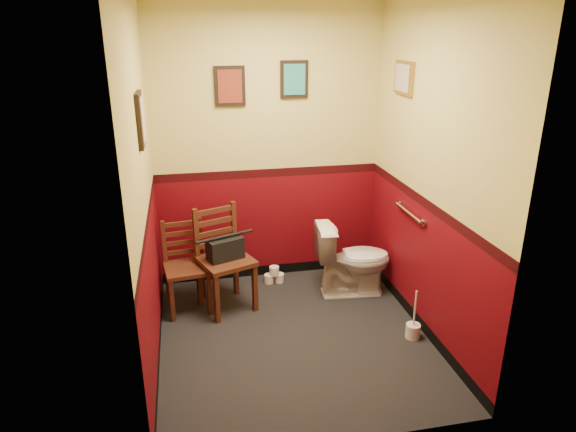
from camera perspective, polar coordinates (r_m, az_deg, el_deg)
The scene contains 16 objects.
floor at distance 4.44m, azimuth 0.67°, elevation -13.31°, with size 2.20×2.40×0.00m, color black.
wall_back at distance 5.00m, azimuth -2.21°, elevation 7.48°, with size 2.20×2.70×0.00m, color #55060E.
wall_front at distance 2.77m, azimuth 6.06°, elevation -3.40°, with size 2.20×2.70×0.00m, color #55060E.
wall_left at distance 3.79m, azimuth -15.73°, elevation 2.52°, with size 2.40×2.70×0.00m, color #55060E.
wall_right at distance 4.23m, azimuth 15.52°, elevation 4.34°, with size 2.40×2.70×0.00m, color #55060E.
grab_bar at distance 4.55m, azimuth 13.32°, elevation 0.35°, with size 0.05×0.56×0.06m.
framed_print_back_a at distance 4.84m, azimuth -6.48°, elevation 14.14°, with size 0.28×0.04×0.36m.
framed_print_back_b at distance 4.93m, azimuth 0.69°, elevation 14.95°, with size 0.26×0.04×0.34m.
framed_print_left at distance 3.77m, azimuth -16.05°, elevation 10.24°, with size 0.04×0.30×0.38m.
framed_print_right at distance 4.63m, azimuth 12.73°, elevation 14.76°, with size 0.04×0.34×0.28m.
toilet at distance 4.99m, azimuth 7.22°, elevation -4.83°, with size 0.40×0.72×0.71m, color white.
toilet_brush at distance 4.53m, azimuth 13.72°, elevation -12.20°, with size 0.12×0.12×0.44m.
chair_left at distance 4.77m, azimuth -11.26°, elevation -5.52°, with size 0.43×0.43×0.83m.
chair_right at distance 4.71m, azimuth -7.16°, elevation -4.76°, with size 0.57×0.57×0.95m.
handbag at distance 4.63m, azimuth -7.00°, elevation -3.60°, with size 0.35×0.26×0.23m.
tp_stack at distance 5.27m, azimuth -1.55°, elevation -6.65°, with size 0.20×0.11×0.18m.
Camera 1 is at (-0.79, -3.61, 2.46)m, focal length 32.00 mm.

